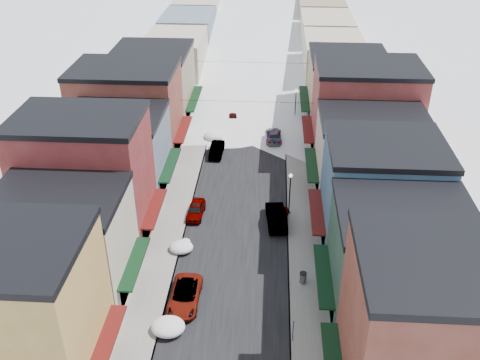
# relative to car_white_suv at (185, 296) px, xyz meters

# --- Properties ---
(road) EXTENTS (10.00, 160.00, 0.01)m
(road) POSITION_rel_car_white_suv_xyz_m (3.50, 48.39, -0.72)
(road) COLOR black
(road) RESTS_ON ground
(sidewalk_left) EXTENTS (3.20, 160.00, 0.15)m
(sidewalk_left) POSITION_rel_car_white_suv_xyz_m (-3.10, 48.39, -0.65)
(sidewalk_left) COLOR gray
(sidewalk_left) RESTS_ON ground
(sidewalk_right) EXTENTS (3.20, 160.00, 0.15)m
(sidewalk_right) POSITION_rel_car_white_suv_xyz_m (10.10, 48.39, -0.65)
(sidewalk_right) COLOR gray
(sidewalk_right) RESTS_ON ground
(curb_left) EXTENTS (0.10, 160.00, 0.15)m
(curb_left) POSITION_rel_car_white_suv_xyz_m (-1.55, 48.39, -0.65)
(curb_left) COLOR slate
(curb_left) RESTS_ON ground
(curb_right) EXTENTS (0.10, 160.00, 0.15)m
(curb_right) POSITION_rel_car_white_suv_xyz_m (8.55, 48.39, -0.65)
(curb_right) COLOR slate
(curb_right) RESTS_ON ground
(bldg_l_yellow) EXTENTS (11.30, 8.70, 11.50)m
(bldg_l_yellow) POSITION_rel_car_white_suv_xyz_m (-9.69, -7.61, 5.04)
(bldg_l_yellow) COLOR gold
(bldg_l_yellow) RESTS_ON ground
(bldg_l_cream) EXTENTS (11.30, 8.20, 9.50)m
(bldg_l_cream) POSITION_rel_car_white_suv_xyz_m (-9.69, 0.89, 4.04)
(bldg_l_cream) COLOR beige
(bldg_l_cream) RESTS_ON ground
(bldg_l_brick_near) EXTENTS (12.30, 8.20, 12.50)m
(bldg_l_brick_near) POSITION_rel_car_white_suv_xyz_m (-10.19, 8.89, 5.54)
(bldg_l_brick_near) COLOR maroon
(bldg_l_brick_near) RESTS_ON ground
(bldg_l_grayblue) EXTENTS (11.30, 9.20, 9.00)m
(bldg_l_grayblue) POSITION_rel_car_white_suv_xyz_m (-9.69, 17.39, 3.79)
(bldg_l_grayblue) COLOR slate
(bldg_l_grayblue) RESTS_ON ground
(bldg_l_brick_far) EXTENTS (13.30, 9.20, 11.00)m
(bldg_l_brick_far) POSITION_rel_car_white_suv_xyz_m (-10.69, 26.39, 4.79)
(bldg_l_brick_far) COLOR brown
(bldg_l_brick_far) RESTS_ON ground
(bldg_l_tan) EXTENTS (11.30, 11.20, 10.00)m
(bldg_l_tan) POSITION_rel_car_white_suv_xyz_m (-9.69, 36.39, 4.29)
(bldg_l_tan) COLOR #8E785D
(bldg_l_tan) RESTS_ON ground
(bldg_r_brick_near) EXTENTS (12.30, 9.20, 12.50)m
(bldg_r_brick_near) POSITION_rel_car_white_suv_xyz_m (17.19, -8.61, 5.54)
(bldg_r_brick_near) COLOR brown
(bldg_r_brick_near) RESTS_ON ground
(bldg_r_green) EXTENTS (11.30, 9.20, 9.50)m
(bldg_r_green) POSITION_rel_car_white_suv_xyz_m (16.69, 0.39, 4.04)
(bldg_r_green) COLOR #1E4032
(bldg_r_green) RESTS_ON ground
(bldg_r_blue) EXTENTS (11.30, 9.20, 10.50)m
(bldg_r_blue) POSITION_rel_car_white_suv_xyz_m (16.69, 9.39, 4.54)
(bldg_r_blue) COLOR #345877
(bldg_r_blue) RESTS_ON ground
(bldg_r_cream) EXTENTS (12.30, 9.20, 9.00)m
(bldg_r_cream) POSITION_rel_car_white_suv_xyz_m (17.19, 18.39, 3.79)
(bldg_r_cream) COLOR beige
(bldg_r_cream) RESTS_ON ground
(bldg_r_brick_far) EXTENTS (13.30, 9.20, 11.50)m
(bldg_r_brick_far) POSITION_rel_car_white_suv_xyz_m (17.69, 27.39, 5.04)
(bldg_r_brick_far) COLOR maroon
(bldg_r_brick_far) RESTS_ON ground
(bldg_r_tan) EXTENTS (11.30, 11.20, 9.50)m
(bldg_r_tan) POSITION_rel_car_white_suv_xyz_m (16.69, 37.39, 4.04)
(bldg_r_tan) COLOR #907F5F
(bldg_r_tan) RESTS_ON ground
(distant_blocks) EXTENTS (34.00, 55.00, 8.00)m
(distant_blocks) POSITION_rel_car_white_suv_xyz_m (3.50, 71.39, 3.28)
(distant_blocks) COLOR gray
(distant_blocks) RESTS_ON ground
(overhead_cables) EXTENTS (16.40, 15.04, 0.04)m
(overhead_cables) POSITION_rel_car_white_suv_xyz_m (3.50, 35.89, 5.48)
(overhead_cables) COLOR black
(overhead_cables) RESTS_ON ground
(car_white_suv) EXTENTS (2.45, 5.21, 1.44)m
(car_white_suv) POSITION_rel_car_white_suv_xyz_m (0.00, 0.00, 0.00)
(car_white_suv) COLOR white
(car_white_suv) RESTS_ON ground
(car_silver_sedan) EXTENTS (1.82, 4.05, 1.35)m
(car_silver_sedan) POSITION_rel_car_white_suv_xyz_m (-0.80, 12.65, -0.05)
(car_silver_sedan) COLOR #989BA0
(car_silver_sedan) RESTS_ON ground
(car_dark_hatch) EXTENTS (1.66, 4.34, 1.41)m
(car_dark_hatch) POSITION_rel_car_white_suv_xyz_m (0.00, 26.07, -0.01)
(car_dark_hatch) COLOR black
(car_dark_hatch) RESTS_ON ground
(car_silver_wagon) EXTENTS (2.15, 5.04, 1.45)m
(car_silver_wagon) POSITION_rel_car_white_suv_xyz_m (-0.78, 38.11, 0.00)
(car_silver_wagon) COLOR #AAACB2
(car_silver_wagon) RESTS_ON ground
(car_green_sedan) EXTENTS (2.35, 5.35, 1.71)m
(car_green_sedan) POSITION_rel_car_white_suv_xyz_m (7.41, 11.74, 0.13)
(car_green_sedan) COLOR black
(car_green_sedan) RESTS_ON ground
(car_gray_suv) EXTENTS (1.82, 4.03, 1.34)m
(car_gray_suv) POSITION_rel_car_white_suv_xyz_m (7.80, 12.04, -0.05)
(car_gray_suv) COLOR #96989E
(car_gray_suv) RESTS_ON ground
(car_black_sedan) EXTENTS (2.21, 5.02, 1.44)m
(car_black_sedan) POSITION_rel_car_white_suv_xyz_m (7.00, 30.54, -0.00)
(car_black_sedan) COLOR black
(car_black_sedan) RESTS_ON ground
(car_lane_silver) EXTENTS (2.05, 4.09, 1.34)m
(car_lane_silver) POSITION_rel_car_white_suv_xyz_m (1.30, 35.43, -0.05)
(car_lane_silver) COLOR #A0A4A8
(car_lane_silver) RESTS_ON ground
(car_lane_white) EXTENTS (2.74, 5.20, 1.40)m
(car_lane_white) POSITION_rel_car_white_suv_xyz_m (4.10, 54.78, -0.02)
(car_lane_white) COLOR silver
(car_lane_white) RESTS_ON ground
(parking_sign) EXTENTS (0.09, 0.27, 1.99)m
(parking_sign) POSITION_rel_car_white_suv_xyz_m (8.70, -3.69, 0.59)
(parking_sign) COLOR black
(parking_sign) RESTS_ON sidewalk_right
(trash_can) EXTENTS (0.61, 0.61, 1.04)m
(trash_can) POSITION_rel_car_white_suv_xyz_m (9.72, 2.90, -0.04)
(trash_can) COLOR #55585A
(trash_can) RESTS_ON sidewalk_right
(streetlamp_near) EXTENTS (0.38, 0.38, 4.60)m
(streetlamp_near) POSITION_rel_car_white_suv_xyz_m (8.70, 13.51, 2.33)
(streetlamp_near) COLOR black
(streetlamp_near) RESTS_ON sidewalk_right
(streetlamp_far) EXTENTS (0.40, 0.40, 4.85)m
(streetlamp_far) POSITION_rel_car_white_suv_xyz_m (9.86, 36.14, 2.49)
(streetlamp_far) COLOR black
(streetlamp_far) RESTS_ON sidewalk_right
(snow_pile_near) EXTENTS (2.64, 2.82, 1.12)m
(snow_pile_near) POSITION_rel_car_white_suv_xyz_m (-0.78, -3.18, -0.19)
(snow_pile_near) COLOR white
(snow_pile_near) RESTS_ON ground
(snow_pile_mid) EXTENTS (2.24, 2.58, 0.95)m
(snow_pile_mid) POSITION_rel_car_white_suv_xyz_m (-1.35, 6.79, -0.27)
(snow_pile_mid) COLOR white
(snow_pile_mid) RESTS_ON ground
(snow_pile_far) EXTENTS (2.60, 2.80, 1.10)m
(snow_pile_far) POSITION_rel_car_white_suv_xyz_m (-0.78, 30.28, -0.19)
(snow_pile_far) COLOR white
(snow_pile_far) RESTS_ON ground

